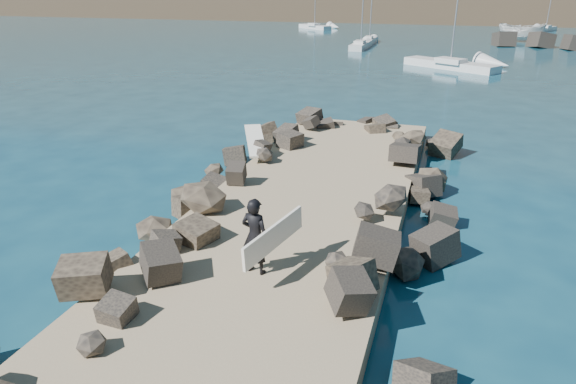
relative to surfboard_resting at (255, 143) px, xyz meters
The scene contains 12 objects.
ground 5.59m from the surfboard_resting, 55.65° to the right, with size 800.00×800.00×0.00m, color #0F384C.
jetty 7.27m from the surfboard_resting, 64.62° to the right, with size 6.00×26.00×0.60m, color #8C7759.
riprap_left 6.06m from the surfboard_resting, 88.11° to the right, with size 2.60×22.00×1.00m, color black.
riprap_right 8.53m from the surfboard_resting, 45.16° to the right, with size 2.60×22.00×1.00m, color black.
surfboard_resting is the anchor object (origin of this frame).
boat_imported 58.90m from the surfboard_resting, 75.49° to the left, with size 2.34×6.22×2.40m, color silver.
surfer_with_board 8.95m from the surfboard_resting, 68.52° to the right, with size 1.15×2.20×1.82m.
sailboat_b 48.95m from the surfboard_resting, 94.11° to the left, with size 1.18×5.36×6.64m.
sailboat_c 30.68m from the surfboard_resting, 77.43° to the left, with size 8.31×6.31×10.28m.
sailboat_a 43.28m from the surfboard_resting, 94.75° to the left, with size 1.57×6.82×8.24m.
sailboat_e 71.44m from the surfboard_resting, 103.08° to the left, with size 6.65×5.96×8.82m.
sailboat_d 79.00m from the surfboard_resting, 75.11° to the left, with size 4.00×5.99×7.42m.
Camera 1 is at (3.95, -13.39, 6.73)m, focal length 32.00 mm.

